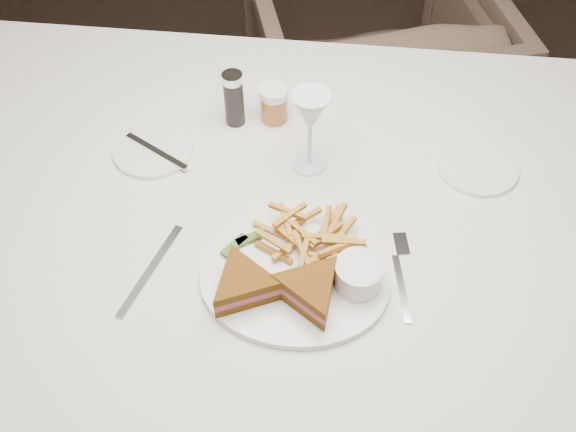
# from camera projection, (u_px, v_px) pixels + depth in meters

# --- Properties ---
(table) EXTENTS (1.72, 1.26, 0.75)m
(table) POSITION_uv_depth(u_px,v_px,m) (293.00, 316.00, 1.48)
(table) COLOR silver
(table) RESTS_ON ground
(chair_far) EXTENTS (0.93, 0.91, 0.74)m
(chair_far) POSITION_uv_depth(u_px,v_px,m) (369.00, 68.00, 2.07)
(chair_far) COLOR #4E3C30
(chair_far) RESTS_ON ground
(table_setting) EXTENTS (0.79, 0.58, 0.18)m
(table_setting) POSITION_uv_depth(u_px,v_px,m) (297.00, 224.00, 1.12)
(table_setting) COLOR white
(table_setting) RESTS_ON table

